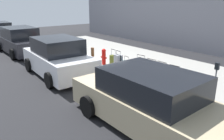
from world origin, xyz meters
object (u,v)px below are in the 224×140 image
Objects in this scene: suitcase_silver_6 at (118,63)px; bollard_post at (93,55)px; suitcase_olive_7 at (113,62)px; parked_car_beige_0 at (150,102)px; suitcase_red_2 at (151,74)px; parked_car_white_1 at (58,58)px; parked_car_charcoal_2 at (20,41)px; suitcase_black_1 at (161,77)px; suitcase_navy_3 at (140,69)px; parked_car_silver_3 at (0,32)px; suitcase_teal_5 at (126,66)px; suitcase_olive_0 at (173,82)px; suitcase_maroon_4 at (132,69)px; parking_meter at (216,76)px; fire_hydrant at (104,56)px.

suitcase_silver_6 is 2.01m from bollard_post.
parked_car_beige_0 reaches higher than suitcase_olive_7.
suitcase_red_2 is 0.21× the size of parked_car_white_1.
parked_car_white_1 reaches higher than parked_car_charcoal_2.
suitcase_navy_3 is at bearing -0.70° from suitcase_black_1.
parked_car_beige_0 is (-2.72, 2.37, 0.22)m from suitcase_navy_3.
suitcase_red_2 is 3.26m from parked_car_beige_0.
suitcase_navy_3 is 0.23× the size of parked_car_silver_3.
parked_car_white_1 is at bearing 51.64° from suitcase_teal_5.
suitcase_olive_0 is at bearing -178.14° from bollard_post.
parked_car_white_1 reaches higher than bollard_post.
suitcase_teal_5 reaches higher than suitcase_maroon_4.
suitcase_olive_7 reaches higher than suitcase_red_2.
suitcase_black_1 is 0.73× the size of parking_meter.
suitcase_navy_3 is at bearing -179.70° from suitcase_olive_7.
parked_car_silver_3 is at bearing 10.81° from suitcase_olive_7.
suitcase_red_2 is 1.04m from suitcase_maroon_4.
suitcase_olive_7 is 0.72× the size of parking_meter.
suitcase_olive_0 reaches higher than suitcase_maroon_4.
parked_car_white_1 is 11.35m from parked_car_silver_3.
suitcase_olive_0 is 0.21× the size of parked_car_white_1.
suitcase_olive_0 reaches higher than suitcase_red_2.
parked_car_white_1 is (5.88, 2.59, -0.18)m from parking_meter.
parked_car_silver_3 is at bearing 11.46° from bollard_post.
suitcase_black_1 is at bearing -178.49° from suitcase_silver_6.
suitcase_olive_7 is (0.90, 0.05, 0.05)m from suitcase_teal_5.
parked_car_charcoal_2 reaches higher than suitcase_olive_0.
suitcase_silver_6 is 4.68m from parked_car_beige_0.
parking_meter is at bearing -175.72° from suitcase_maroon_4.
suitcase_black_1 is 2.48m from suitcase_silver_6.
parked_car_silver_3 is (13.68, 2.32, 0.34)m from suitcase_maroon_4.
parked_car_charcoal_2 is at bearing 180.00° from parked_car_silver_3.
suitcase_maroon_4 is (2.16, 0.03, -0.04)m from suitcase_olive_0.
suitcase_olive_0 is 2.16m from suitcase_maroon_4.
suitcase_teal_5 is at bearing -174.95° from bollard_post.
parked_car_beige_0 is (-3.64, 2.41, 0.33)m from suitcase_teal_5.
suitcase_black_1 is 2.94m from suitcase_olive_7.
suitcase_red_2 is 1.47m from suitcase_teal_5.
parked_car_beige_0 reaches higher than suitcase_navy_3.
suitcase_olive_0 is 2.59m from parked_car_beige_0.
bollard_post is (3.36, 0.18, 0.01)m from suitcase_navy_3.
bollard_post is 6.47m from parked_car_beige_0.
parked_car_beige_0 reaches higher than suitcase_maroon_4.
parking_meter is at bearing -176.44° from bollard_post.
parked_car_white_1 is at bearing 103.92° from bollard_post.
parked_car_silver_3 is (13.25, 2.41, 0.34)m from suitcase_teal_5.
suitcase_teal_5 is 0.47m from suitcase_silver_6.
suitcase_navy_3 is 1.31× the size of bollard_post.
fire_hydrant is 2.36m from parked_car_white_1.
suitcase_maroon_4 is at bearing -177.33° from bollard_post.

